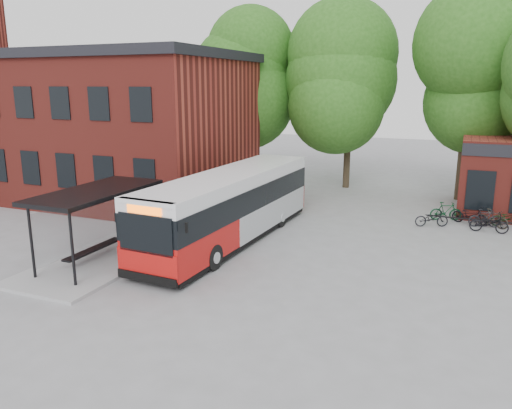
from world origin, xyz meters
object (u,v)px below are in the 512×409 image
at_px(bicycle_5, 493,218).
at_px(bicycle_6, 508,218).
at_px(bicycle_0, 432,218).
at_px(bicycle_2, 470,215).
at_px(bus_shelter, 98,226).
at_px(bicycle_4, 489,223).
at_px(city_bus, 231,207).
at_px(bicycle_3, 485,218).
at_px(bicycle_1, 446,211).

height_order(bicycle_5, bicycle_6, bicycle_5).
height_order(bicycle_0, bicycle_2, bicycle_2).
xyz_separation_m(bus_shelter, bicycle_5, (14.15, 11.16, -1.00)).
relative_size(bicycle_5, bicycle_6, 0.95).
bearing_deg(bicycle_4, bicycle_6, -29.34).
relative_size(bus_shelter, city_bus, 0.59).
xyz_separation_m(bus_shelter, city_bus, (3.47, 4.45, 0.07)).
xyz_separation_m(city_bus, bicycle_6, (11.38, 7.23, -1.11)).
bearing_deg(bicycle_3, bicycle_4, 177.96).
bearing_deg(bicycle_0, bicycle_1, -43.41).
distance_m(bicycle_2, bicycle_6, 1.75).
bearing_deg(bus_shelter, bicycle_1, 44.26).
relative_size(bicycle_4, bicycle_5, 1.13).
height_order(bicycle_3, bicycle_4, bicycle_3).
height_order(bus_shelter, bicycle_1, bus_shelter).
xyz_separation_m(bicycle_4, bicycle_5, (0.19, 0.98, 0.01)).
height_order(city_bus, bicycle_3, city_bus).
distance_m(bicycle_0, bicycle_3, 2.51).
relative_size(bicycle_1, bicycle_2, 0.91).
relative_size(bicycle_1, bicycle_4, 0.93).
bearing_deg(bicycle_6, bicycle_5, 112.15).
distance_m(bicycle_2, bicycle_3, 0.73).
height_order(bus_shelter, bicycle_6, bus_shelter).
distance_m(bicycle_4, bicycle_5, 1.00).
relative_size(bicycle_2, bicycle_5, 1.15).
height_order(bicycle_1, bicycle_6, bicycle_1).
bearing_deg(bicycle_3, bus_shelter, 116.22).
xyz_separation_m(bicycle_4, bicycle_6, (0.89, 1.51, -0.03)).
distance_m(bus_shelter, bicycle_6, 18.92).
bearing_deg(bus_shelter, bicycle_2, 40.88).
bearing_deg(bicycle_6, bicycle_0, 98.89).
bearing_deg(bicycle_0, bicycle_3, -92.21).
bearing_deg(bicycle_4, bicycle_3, 11.61).
height_order(bus_shelter, bicycle_0, bus_shelter).
bearing_deg(bicycle_2, bicycle_6, -58.52).
bearing_deg(bus_shelter, bicycle_4, 36.08).
bearing_deg(bicycle_3, bicycle_2, 53.67).
bearing_deg(city_bus, bicycle_2, 38.43).
bearing_deg(bicycle_5, bicycle_3, 129.06).
height_order(bus_shelter, bicycle_3, bus_shelter).
distance_m(bicycle_2, bicycle_5, 1.04).
xyz_separation_m(bicycle_1, bicycle_5, (2.13, -0.55, -0.02)).
distance_m(bus_shelter, bicycle_2, 17.40).
xyz_separation_m(bus_shelter, bicycle_4, (13.97, 10.18, -1.01)).
bearing_deg(city_bus, bicycle_0, 38.65).
xyz_separation_m(bicycle_0, bicycle_2, (1.69, 1.16, 0.03)).
relative_size(city_bus, bicycle_5, 8.03).
bearing_deg(bicycle_5, bicycle_2, 103.38).
xyz_separation_m(bicycle_0, bicycle_5, (2.71, 0.96, 0.03)).
bearing_deg(bicycle_1, bus_shelter, 115.96).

